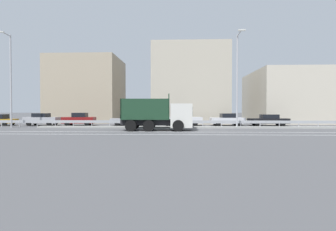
# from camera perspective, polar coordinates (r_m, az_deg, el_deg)

# --- Properties ---
(ground_plane) EXTENTS (320.00, 320.00, 0.00)m
(ground_plane) POSITION_cam_1_polar(r_m,az_deg,el_deg) (26.18, 5.96, -3.07)
(ground_plane) COLOR #4C4C4F
(lane_strip_0) EXTENTS (61.75, 0.16, 0.01)m
(lane_strip_0) POSITION_cam_1_polar(r_m,az_deg,el_deg) (23.33, -2.91, -3.58)
(lane_strip_0) COLOR silver
(lane_strip_0) RESTS_ON ground_plane
(lane_strip_1) EXTENTS (61.75, 0.16, 0.01)m
(lane_strip_1) POSITION_cam_1_polar(r_m,az_deg,el_deg) (20.87, -3.54, -4.15)
(lane_strip_1) COLOR silver
(lane_strip_1) RESTS_ON ground_plane
(median_island) EXTENTS (33.96, 1.10, 0.18)m
(median_island) POSITION_cam_1_polar(r_m,az_deg,el_deg) (28.32, 5.68, -2.57)
(median_island) COLOR gray
(median_island) RESTS_ON ground_plane
(median_guardrail) EXTENTS (61.75, 0.09, 0.78)m
(median_guardrail) POSITION_cam_1_polar(r_m,az_deg,el_deg) (29.49, 5.55, -1.48)
(median_guardrail) COLOR #9EA0A5
(median_guardrail) RESTS_ON ground_plane
(dump_truck) EXTENTS (6.85, 2.94, 3.44)m
(dump_truck) POSITION_cam_1_polar(r_m,az_deg,el_deg) (25.02, -0.46, -0.29)
(dump_truck) COLOR silver
(dump_truck) RESTS_ON ground_plane
(median_road_sign) EXTENTS (0.78, 0.16, 2.19)m
(median_road_sign) POSITION_cam_1_polar(r_m,az_deg,el_deg) (28.22, 2.36, -0.38)
(median_road_sign) COLOR white
(median_road_sign) RESTS_ON ground_plane
(street_lamp_0) EXTENTS (0.71, 2.01, 10.21)m
(street_lamp_0) POSITION_cam_1_polar(r_m,az_deg,el_deg) (33.74, -31.13, 7.20)
(street_lamp_0) COLOR #ADADB2
(street_lamp_0) RESTS_ON ground_plane
(street_lamp_1) EXTENTS (0.71, 2.60, 9.94)m
(street_lamp_1) POSITION_cam_1_polar(r_m,az_deg,el_deg) (28.93, 14.89, 8.23)
(street_lamp_1) COLOR #ADADB2
(street_lamp_1) RESTS_ON ground_plane
(parked_car_1) EXTENTS (4.13, 1.79, 1.54)m
(parked_car_1) POSITION_cam_1_polar(r_m,az_deg,el_deg) (36.47, -25.73, -0.76)
(parked_car_1) COLOR #A3A3A8
(parked_car_1) RESTS_ON ground_plane
(parked_car_2) EXTENTS (4.00, 2.01, 1.61)m
(parked_car_2) POSITION_cam_1_polar(r_m,az_deg,el_deg) (34.60, -18.76, -0.77)
(parked_car_2) COLOR maroon
(parked_car_2) RESTS_ON ground_plane
(parked_car_3) EXTENTS (4.74, 1.95, 1.38)m
(parked_car_3) POSITION_cam_1_polar(r_m,az_deg,el_deg) (32.81, -8.29, -0.98)
(parked_car_3) COLOR #A3A3A8
(parked_car_3) RESTS_ON ground_plane
(parked_car_4) EXTENTS (4.78, 2.09, 1.57)m
(parked_car_4) POSITION_cam_1_polar(r_m,az_deg,el_deg) (32.41, 3.17, -0.85)
(parked_car_4) COLOR silver
(parked_car_4) RESTS_ON ground_plane
(parked_car_5) EXTENTS (4.19, 2.16, 1.53)m
(parked_car_5) POSITION_cam_1_polar(r_m,az_deg,el_deg) (33.08, 12.73, -0.88)
(parked_car_5) COLOR silver
(parked_car_5) RESTS_ON ground_plane
(parked_car_6) EXTENTS (4.75, 1.96, 1.41)m
(parked_car_6) POSITION_cam_1_polar(r_m,az_deg,el_deg) (34.45, 20.99, -0.93)
(parked_car_6) COLOR black
(parked_car_6) RESTS_ON ground_plane
(background_building_0) EXTENTS (10.48, 9.45, 10.17)m
(background_building_0) POSITION_cam_1_polar(r_m,az_deg,el_deg) (44.32, -17.13, 5.21)
(background_building_0) COLOR tan
(background_building_0) RESTS_ON ground_plane
(background_building_1) EXTENTS (10.75, 10.50, 11.29)m
(background_building_1) POSITION_cam_1_polar(r_m,az_deg,el_deg) (40.30, 4.70, 6.46)
(background_building_1) COLOR #B7AD99
(background_building_1) RESTS_ON ground_plane
(background_building_2) EXTENTS (16.13, 13.52, 7.88)m
(background_building_2) POSITION_cam_1_polar(r_m,az_deg,el_deg) (46.23, 27.56, 3.54)
(background_building_2) COLOR beige
(background_building_2) RESTS_ON ground_plane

